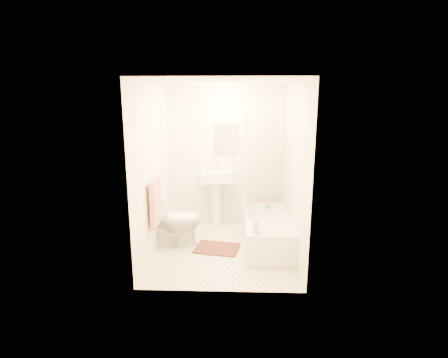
{
  "coord_description": "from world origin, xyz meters",
  "views": [
    {
      "loc": [
        0.19,
        -4.84,
        2.19
      ],
      "look_at": [
        0.0,
        0.25,
        1.0
      ],
      "focal_mm": 28.0,
      "sensor_mm": 36.0,
      "label": 1
    }
  ],
  "objects_px": {
    "sink": "(217,195)",
    "soap_bottle": "(256,226)",
    "bath_mat": "(217,248)",
    "bathtub": "(267,230)",
    "toilet": "(174,220)"
  },
  "relations": [
    {
      "from": "bath_mat",
      "to": "bathtub",
      "type": "bearing_deg",
      "value": 16.21
    },
    {
      "from": "sink",
      "to": "bath_mat",
      "type": "relative_size",
      "value": 1.65
    },
    {
      "from": "soap_bottle",
      "to": "sink",
      "type": "bearing_deg",
      "value": 112.01
    },
    {
      "from": "toilet",
      "to": "sink",
      "type": "bearing_deg",
      "value": -39.68
    },
    {
      "from": "toilet",
      "to": "bathtub",
      "type": "bearing_deg",
      "value": -94.84
    },
    {
      "from": "bathtub",
      "to": "soap_bottle",
      "type": "distance_m",
      "value": 0.74
    },
    {
      "from": "bath_mat",
      "to": "soap_bottle",
      "type": "xyz_separation_m",
      "value": [
        0.54,
        -0.42,
        0.52
      ]
    },
    {
      "from": "sink",
      "to": "bath_mat",
      "type": "xyz_separation_m",
      "value": [
        0.07,
        -1.1,
        -0.51
      ]
    },
    {
      "from": "sink",
      "to": "soap_bottle",
      "type": "height_order",
      "value": "sink"
    },
    {
      "from": "toilet",
      "to": "bath_mat",
      "type": "distance_m",
      "value": 0.77
    },
    {
      "from": "sink",
      "to": "bathtub",
      "type": "distance_m",
      "value": 1.24
    },
    {
      "from": "bath_mat",
      "to": "soap_bottle",
      "type": "height_order",
      "value": "soap_bottle"
    },
    {
      "from": "bath_mat",
      "to": "soap_bottle",
      "type": "relative_size",
      "value": 3.27
    },
    {
      "from": "bath_mat",
      "to": "toilet",
      "type": "bearing_deg",
      "value": 168.13
    },
    {
      "from": "sink",
      "to": "soap_bottle",
      "type": "bearing_deg",
      "value": -72.68
    }
  ]
}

